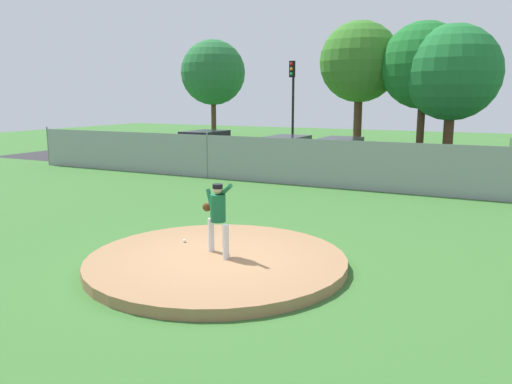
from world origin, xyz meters
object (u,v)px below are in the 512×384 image
baseball (185,241)px  parked_car_slate (287,153)px  traffic_light_near (293,93)px  pitcher_youth (218,212)px  parked_car_white (205,148)px  traffic_cone_orange (401,166)px  parked_car_champagne (339,155)px

baseball → parked_car_slate: (-3.37, 13.87, 0.51)m
traffic_light_near → parked_car_slate: bearing=-70.9°
pitcher_youth → baseball: pitcher_youth is taller
parked_car_white → baseball: bearing=-59.7°
pitcher_youth → parked_car_white: pitcher_youth is taller
baseball → traffic_light_near: (-4.82, 18.05, 3.44)m
parked_car_white → traffic_light_near: traffic_light_near is taller
pitcher_youth → traffic_light_near: traffic_light_near is taller
traffic_cone_orange → parked_car_champagne: bearing=-152.7°
pitcher_youth → parked_car_slate: size_ratio=0.34×
parked_car_champagne → parked_car_white: (-7.26, -0.28, 0.05)m
parked_car_champagne → traffic_cone_orange: (2.65, 1.37, -0.51)m
pitcher_youth → parked_car_white: size_ratio=0.35×
baseball → parked_car_champagne: bearing=92.9°
baseball → parked_car_champagne: parked_car_champagne is taller
baseball → traffic_light_near: size_ratio=0.01×
pitcher_youth → traffic_light_near: (-5.98, 18.51, 2.55)m
pitcher_youth → parked_car_white: bearing=122.9°
parked_car_slate → parked_car_white: (-4.58, -0.24, 0.06)m
parked_car_champagne → pitcher_youth: bearing=-82.6°
parked_car_champagne → baseball: bearing=-87.1°
traffic_cone_orange → parked_car_white: bearing=-170.6°
parked_car_white → traffic_light_near: (3.14, 4.41, 2.87)m
pitcher_youth → parked_car_slate: bearing=107.6°
parked_car_slate → parked_car_white: 4.59m
baseball → parked_car_white: parked_car_white is taller
parked_car_slate → traffic_cone_orange: size_ratio=8.23×
baseball → parked_car_white: bearing=120.3°
baseball → pitcher_youth: bearing=-21.7°
pitcher_youth → traffic_light_near: size_ratio=0.29×
parked_car_champagne → traffic_light_near: (-4.12, 4.13, 2.92)m
parked_car_white → traffic_light_near: 6.13m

